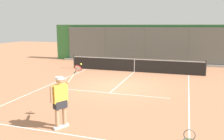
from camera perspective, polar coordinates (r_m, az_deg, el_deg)
ground_plane at (r=13.27m, az=1.35°, el=-3.95°), size 60.00×60.00×0.00m
court_line_markings at (r=11.79m, az=-0.85°, el=-5.84°), size 7.69×10.64×0.01m
fence_backdrop at (r=21.89m, az=8.17°, el=6.28°), size 17.85×1.37×3.43m
tennis_net at (r=17.38m, az=5.45°, el=1.18°), size 9.88×0.09×1.07m
tennis_player at (r=7.94m, az=-12.38°, el=-6.58°), size 0.63×1.38×2.04m
tennis_ball_by_sideline at (r=14.91m, az=10.16°, el=-2.35°), size 0.07×0.07×0.07m
tennis_ball_mid_court at (r=12.23m, az=-8.17°, el=-5.19°), size 0.07×0.07×0.07m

